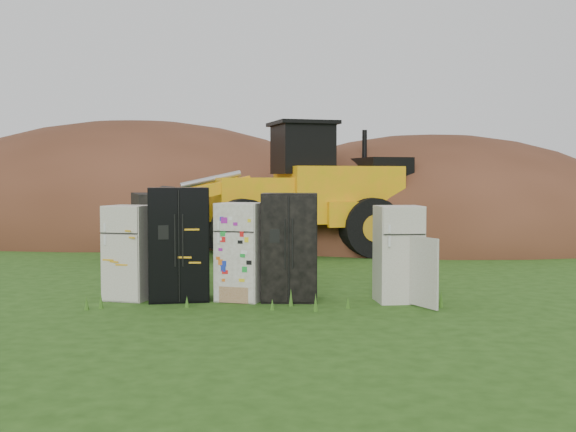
% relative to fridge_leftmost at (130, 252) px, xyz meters
% --- Properties ---
extents(ground, '(120.00, 120.00, 0.00)m').
position_rel_fridge_leftmost_xyz_m(ground, '(2.44, 0.04, -0.83)').
color(ground, '#244612').
rests_on(ground, ground).
extents(fridge_leftmost, '(0.87, 0.84, 1.66)m').
position_rel_fridge_leftmost_xyz_m(fridge_leftmost, '(0.00, 0.00, 0.00)').
color(fridge_leftmost, silver).
rests_on(fridge_leftmost, ground).
extents(fridge_black_side, '(1.20, 1.03, 1.98)m').
position_rel_fridge_leftmost_xyz_m(fridge_black_side, '(0.87, -0.01, 0.16)').
color(fridge_black_side, black).
rests_on(fridge_black_side, ground).
extents(fridge_sticker, '(0.90, 0.86, 1.71)m').
position_rel_fridge_leftmost_xyz_m(fridge_sticker, '(1.98, 0.05, 0.02)').
color(fridge_sticker, silver).
rests_on(fridge_sticker, ground).
extents(fridge_dark_mid, '(0.99, 0.82, 1.88)m').
position_rel_fridge_leftmost_xyz_m(fridge_dark_mid, '(2.82, 0.07, 0.11)').
color(fridge_dark_mid, black).
rests_on(fridge_dark_mid, ground).
extents(fridge_open_door, '(0.87, 0.82, 1.67)m').
position_rel_fridge_leftmost_xyz_m(fridge_open_door, '(4.72, 0.04, 0.00)').
color(fridge_open_door, silver).
rests_on(fridge_open_door, ground).
extents(wheel_loader, '(8.28, 5.55, 3.71)m').
position_rel_fridge_leftmost_xyz_m(wheel_loader, '(1.85, 7.38, 1.03)').
color(wheel_loader, orange).
rests_on(wheel_loader, ground).
extents(dirt_mound_right, '(14.65, 10.74, 7.20)m').
position_rel_fridge_leftmost_xyz_m(dirt_mound_right, '(6.81, 11.91, -0.83)').
color(dirt_mound_right, '#412315').
rests_on(dirt_mound_right, ground).
extents(dirt_mound_left, '(18.09, 13.56, 8.64)m').
position_rel_fridge_leftmost_xyz_m(dirt_mound_left, '(-3.98, 14.60, -0.83)').
color(dirt_mound_left, '#412315').
rests_on(dirt_mound_left, ground).
extents(dirt_mound_back, '(16.51, 11.01, 5.94)m').
position_rel_fridge_leftmost_xyz_m(dirt_mound_back, '(2.12, 18.70, -0.83)').
color(dirt_mound_back, '#412315').
rests_on(dirt_mound_back, ground).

